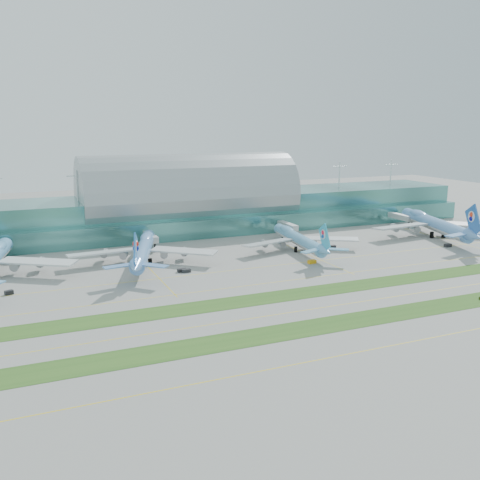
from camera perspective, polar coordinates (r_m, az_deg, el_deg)
name	(u,v)px	position (r m, az deg, el deg)	size (l,w,h in m)	color
ground	(301,295)	(190.53, 6.50, -5.89)	(700.00, 700.00, 0.00)	gray
terminal	(189,205)	(303.19, -5.45, 3.70)	(340.00, 69.10, 36.00)	#3D7A75
grass_strip_near	(346,322)	(168.15, 11.22, -8.55)	(420.00, 12.00, 0.08)	#2D591E
grass_strip_far	(298,294)	(192.17, 6.20, -5.71)	(420.00, 12.00, 0.08)	#2D591E
taxiline_a	(388,346)	(153.32, 15.47, -10.88)	(420.00, 0.35, 0.01)	yellow
taxiline_b	(322,308)	(179.15, 8.70, -7.15)	(420.00, 0.35, 0.01)	yellow
taxiline_c	(278,282)	(205.64, 4.03, -4.47)	(420.00, 0.35, 0.01)	yellow
taxiline_d	(254,268)	(224.68, 1.49, -2.99)	(420.00, 0.35, 0.01)	yellow
airliner_b	(144,249)	(235.03, -10.24, -0.94)	(61.42, 71.28, 20.14)	#649ADD
airliner_c	(298,238)	(256.64, 6.22, 0.17)	(58.31, 66.64, 18.35)	#60A6D4
airliner_d	(434,223)	(305.35, 20.00, 1.71)	(70.85, 81.97, 22.98)	#5D90CE
gse_b	(9,292)	(206.98, -23.42, -5.16)	(2.81, 1.74, 1.49)	black
gse_c	(182,270)	(219.69, -6.21, -3.23)	(3.72, 1.75, 1.36)	black
gse_d	(186,271)	(218.97, -5.77, -3.27)	(3.67, 1.91, 1.38)	black
gse_e	(312,262)	(233.74, 7.69, -2.31)	(3.61, 1.92, 1.48)	orange
gse_f	(332,247)	(262.42, 9.77, -0.75)	(4.05, 1.69, 1.67)	black
gse_g	(448,245)	(281.67, 21.28, -0.54)	(3.52, 2.00, 1.56)	black
gse_h	(458,235)	(310.41, 22.25, 0.52)	(3.17, 1.91, 1.65)	black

